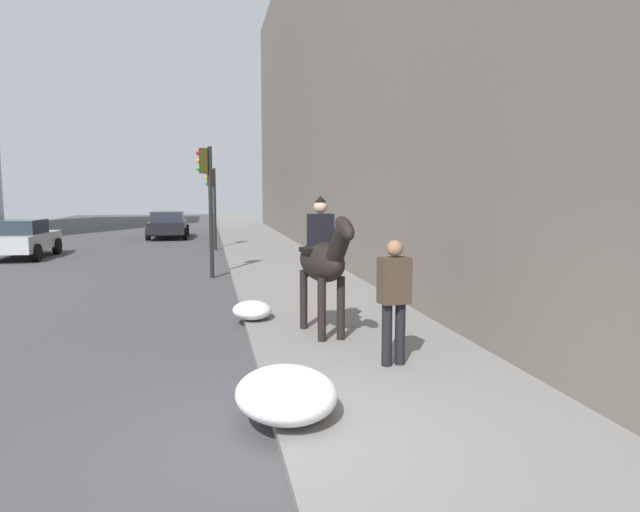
# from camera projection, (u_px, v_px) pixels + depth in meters

# --- Properties ---
(sidewalk_slab) EXTENTS (120.00, 3.40, 0.12)m
(sidewalk_slab) POSITION_uv_depth(u_px,v_px,m) (444.00, 428.00, 5.85)
(sidewalk_slab) COLOR slate
(sidewalk_slab) RESTS_ON ground
(mounted_horse_near) EXTENTS (2.15, 0.79, 2.27)m
(mounted_horse_near) POSITION_uv_depth(u_px,v_px,m) (323.00, 259.00, 9.31)
(mounted_horse_near) COLOR black
(mounted_horse_near) RESTS_ON sidewalk_slab
(pedestrian_greeting) EXTENTS (0.32, 0.44, 1.70)m
(pedestrian_greeting) POSITION_uv_depth(u_px,v_px,m) (394.00, 294.00, 7.70)
(pedestrian_greeting) COLOR black
(pedestrian_greeting) RESTS_ON sidewalk_slab
(car_near_lane) EXTENTS (4.05, 2.10, 1.44)m
(car_near_lane) POSITION_uv_depth(u_px,v_px,m) (21.00, 238.00, 21.32)
(car_near_lane) COLOR #B7BABF
(car_near_lane) RESTS_ON ground
(car_mid_lane) EXTENTS (4.57, 2.06, 1.44)m
(car_mid_lane) POSITION_uv_depth(u_px,v_px,m) (168.00, 224.00, 30.66)
(car_mid_lane) COLOR black
(car_mid_lane) RESTS_ON ground
(traffic_light_near_curb) EXTENTS (0.20, 0.44, 3.72)m
(traffic_light_near_curb) POSITION_uv_depth(u_px,v_px,m) (207.00, 190.00, 16.22)
(traffic_light_near_curb) COLOR black
(traffic_light_near_curb) RESTS_ON ground
(traffic_light_far_curb) EXTENTS (0.20, 0.44, 3.44)m
(traffic_light_far_curb) POSITION_uv_depth(u_px,v_px,m) (212.00, 195.00, 24.17)
(traffic_light_far_curb) COLOR black
(traffic_light_far_curb) RESTS_ON ground
(snow_pile_near) EXTENTS (1.38, 1.06, 0.48)m
(snow_pile_near) POSITION_uv_depth(u_px,v_px,m) (286.00, 393.00, 6.01)
(snow_pile_near) COLOR white
(snow_pile_near) RESTS_ON sidewalk_slab
(snow_pile_far) EXTENTS (0.93, 0.72, 0.32)m
(snow_pile_far) POSITION_uv_depth(u_px,v_px,m) (252.00, 310.00, 10.64)
(snow_pile_far) COLOR white
(snow_pile_far) RESTS_ON sidewalk_slab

